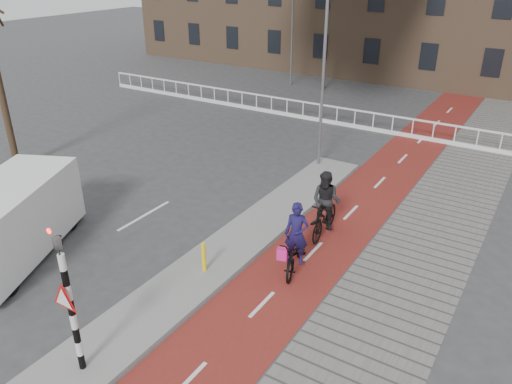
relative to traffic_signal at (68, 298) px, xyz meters
The scene contains 13 objects.
ground 2.90m from the traffic_signal, 73.47° to the left, with size 120.00×120.00×0.00m, color #38383A.
bike_lane 12.36m from the traffic_signal, 80.09° to the left, with size 2.50×60.00×0.01m, color maroon.
sidewalk 13.13m from the traffic_signal, 67.82° to the left, with size 3.00×60.00×0.01m, color slate.
curb_island 6.32m from the traffic_signal, 90.95° to the left, with size 1.80×16.00×0.12m, color gray.
traffic_signal is the anchor object (origin of this frame).
bollard 4.58m from the traffic_signal, 89.99° to the left, with size 0.12×0.12×0.87m, color yellow.
cyclist_near 6.39m from the traffic_signal, 70.70° to the left, with size 1.22×2.13×2.09m.
cyclist_far 8.42m from the traffic_signal, 76.58° to the left, with size 0.99×2.09×2.17m.
van 5.82m from the traffic_signal, 158.75° to the left, with size 4.04×5.57×2.22m.
railing 19.60m from the traffic_signal, 103.02° to the left, with size 28.00×0.10×0.99m.
tree_mid 26.33m from the traffic_signal, 103.75° to the left, with size 0.24×0.24×7.88m, color black.
streetlight_near 13.38m from the traffic_signal, 93.09° to the left, with size 0.12×0.12×7.15m, color slate.
streetlight_left 27.13m from the traffic_signal, 108.80° to the left, with size 0.12×0.12×8.21m, color slate.
Camera 1 is at (6.86, -6.89, 8.18)m, focal length 35.00 mm.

